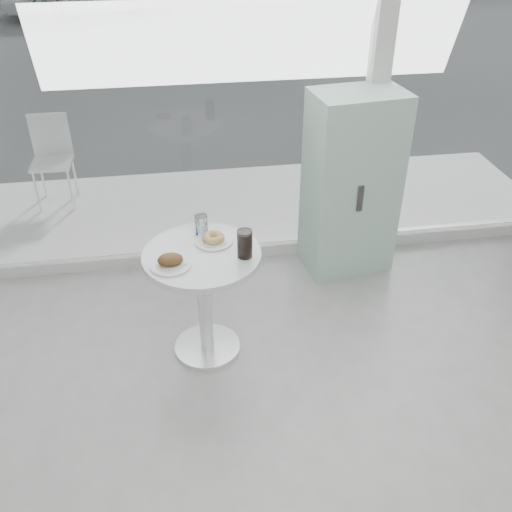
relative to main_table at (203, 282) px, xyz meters
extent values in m
cube|color=silver|center=(0.50, 1.10, -0.50)|extent=(5.00, 0.12, 0.10)
cube|color=silver|center=(1.40, 1.10, 0.95)|extent=(0.14, 0.14, 3.00)
cube|color=white|center=(-0.27, 1.10, 0.85)|extent=(3.21, 0.02, 2.60)
cube|color=white|center=(2.17, 1.10, 0.85)|extent=(1.41, 0.02, 2.60)
cylinder|color=white|center=(0.00, 0.00, -0.54)|extent=(0.44, 0.44, 0.03)
cylinder|color=white|center=(0.00, 0.00, -0.18)|extent=(0.09, 0.09, 0.70)
cylinder|color=white|center=(0.00, 0.00, 0.20)|extent=(0.72, 0.72, 0.04)
cube|color=silver|center=(0.50, 1.90, -0.53)|extent=(5.60, 1.60, 0.05)
cube|color=#A2CFBA|center=(1.19, 0.86, 0.16)|extent=(0.71, 0.52, 1.42)
cube|color=#333333|center=(1.19, 0.63, 0.16)|extent=(0.04, 0.02, 0.20)
cylinder|color=white|center=(-1.38, 2.04, -0.30)|extent=(0.02, 0.02, 0.40)
cylinder|color=white|center=(-1.08, 2.04, -0.30)|extent=(0.02, 0.02, 0.40)
cylinder|color=white|center=(-1.38, 2.35, -0.30)|extent=(0.02, 0.02, 0.40)
cylinder|color=white|center=(-1.07, 2.34, -0.30)|extent=(0.02, 0.02, 0.40)
cube|color=white|center=(-1.23, 2.19, -0.09)|extent=(0.36, 0.36, 0.03)
cube|color=white|center=(-1.23, 2.36, 0.12)|extent=(0.36, 0.02, 0.40)
cylinder|color=silver|center=(-0.19, -0.10, 0.23)|extent=(0.25, 0.25, 0.01)
cube|color=silver|center=(-0.17, -0.11, 0.24)|extent=(0.16, 0.16, 0.00)
ellipsoid|color=#331F0E|center=(-0.19, -0.10, 0.26)|extent=(0.15, 0.12, 0.06)
ellipsoid|color=#331F0E|center=(-0.15, -0.08, 0.25)|extent=(0.07, 0.07, 0.04)
cylinder|color=silver|center=(0.08, 0.11, 0.23)|extent=(0.24, 0.24, 0.01)
torus|color=tan|center=(0.08, 0.11, 0.25)|extent=(0.14, 0.14, 0.05)
cylinder|color=white|center=(0.02, 0.24, 0.28)|extent=(0.08, 0.08, 0.12)
cylinder|color=white|center=(0.02, 0.24, 0.26)|extent=(0.06, 0.06, 0.07)
cylinder|color=white|center=(0.02, 0.23, 0.28)|extent=(0.08, 0.08, 0.13)
cylinder|color=white|center=(0.02, 0.23, 0.26)|extent=(0.07, 0.07, 0.07)
cylinder|color=white|center=(0.25, -0.07, 0.31)|extent=(0.09, 0.09, 0.17)
cylinder|color=black|center=(0.25, -0.07, 0.30)|extent=(0.08, 0.08, 0.16)
camera|label=1|loc=(-0.11, -2.87, 2.10)|focal=40.00mm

